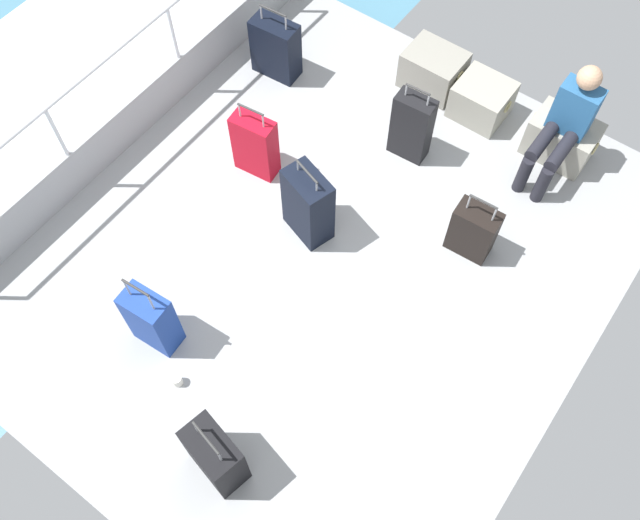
{
  "coord_description": "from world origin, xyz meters",
  "views": [
    {
      "loc": [
        1.67,
        -2.35,
        5.09
      ],
      "look_at": [
        0.08,
        -0.17,
        0.25
      ],
      "focal_mm": 38.91,
      "sensor_mm": 36.0,
      "label": 1
    }
  ],
  "objects_px": {
    "suitcase_3": "(215,455)",
    "paper_cup": "(177,380)",
    "cargo_crate_0": "(433,70)",
    "cargo_crate_1": "(482,100)",
    "suitcase_2": "(276,48)",
    "cargo_crate_2": "(562,139)",
    "suitcase_0": "(412,127)",
    "passenger_seated": "(565,124)",
    "suitcase_6": "(255,145)",
    "suitcase_4": "(308,205)",
    "suitcase_1": "(473,231)",
    "suitcase_5": "(152,320)"
  },
  "relations": [
    {
      "from": "suitcase_3",
      "to": "paper_cup",
      "type": "relative_size",
      "value": 7.6
    },
    {
      "from": "cargo_crate_0",
      "to": "paper_cup",
      "type": "bearing_deg",
      "value": -89.16
    },
    {
      "from": "cargo_crate_1",
      "to": "suitcase_2",
      "type": "bearing_deg",
      "value": -159.47
    },
    {
      "from": "suitcase_1",
      "to": "suitcase_5",
      "type": "bearing_deg",
      "value": -125.76
    },
    {
      "from": "cargo_crate_2",
      "to": "suitcase_3",
      "type": "distance_m",
      "value": 4.04
    },
    {
      "from": "passenger_seated",
      "to": "paper_cup",
      "type": "xyz_separation_m",
      "value": [
        -1.32,
        -3.52,
        -0.53
      ]
    },
    {
      "from": "passenger_seated",
      "to": "suitcase_0",
      "type": "xyz_separation_m",
      "value": [
        -1.11,
        -0.6,
        -0.24
      ]
    },
    {
      "from": "suitcase_4",
      "to": "suitcase_5",
      "type": "distance_m",
      "value": 1.55
    },
    {
      "from": "suitcase_5",
      "to": "suitcase_6",
      "type": "relative_size",
      "value": 1.09
    },
    {
      "from": "passenger_seated",
      "to": "suitcase_2",
      "type": "distance_m",
      "value": 2.76
    },
    {
      "from": "suitcase_3",
      "to": "suitcase_4",
      "type": "bearing_deg",
      "value": 109.18
    },
    {
      "from": "passenger_seated",
      "to": "suitcase_3",
      "type": "relative_size",
      "value": 1.45
    },
    {
      "from": "cargo_crate_1",
      "to": "paper_cup",
      "type": "height_order",
      "value": "cargo_crate_1"
    },
    {
      "from": "suitcase_3",
      "to": "suitcase_5",
      "type": "xyz_separation_m",
      "value": [
        -1.04,
        0.49,
        0.03
      ]
    },
    {
      "from": "suitcase_2",
      "to": "suitcase_5",
      "type": "xyz_separation_m",
      "value": [
        1.0,
        -2.79,
        0.02
      ]
    },
    {
      "from": "cargo_crate_2",
      "to": "passenger_seated",
      "type": "relative_size",
      "value": 0.56
    },
    {
      "from": "suitcase_0",
      "to": "suitcase_5",
      "type": "xyz_separation_m",
      "value": [
        -0.58,
        -2.71,
        -0.03
      ]
    },
    {
      "from": "cargo_crate_2",
      "to": "passenger_seated",
      "type": "bearing_deg",
      "value": -90.0
    },
    {
      "from": "suitcase_1",
      "to": "paper_cup",
      "type": "distance_m",
      "value": 2.64
    },
    {
      "from": "suitcase_1",
      "to": "suitcase_2",
      "type": "bearing_deg",
      "value": 165.85
    },
    {
      "from": "cargo_crate_0",
      "to": "cargo_crate_2",
      "type": "height_order",
      "value": "cargo_crate_2"
    },
    {
      "from": "cargo_crate_1",
      "to": "suitcase_6",
      "type": "bearing_deg",
      "value": -126.46
    },
    {
      "from": "cargo_crate_1",
      "to": "suitcase_2",
      "type": "distance_m",
      "value": 2.01
    },
    {
      "from": "suitcase_5",
      "to": "paper_cup",
      "type": "xyz_separation_m",
      "value": [
        0.37,
        -0.2,
        -0.27
      ]
    },
    {
      "from": "suitcase_3",
      "to": "suitcase_2",
      "type": "bearing_deg",
      "value": 121.89
    },
    {
      "from": "cargo_crate_1",
      "to": "suitcase_1",
      "type": "height_order",
      "value": "suitcase_1"
    },
    {
      "from": "cargo_crate_1",
      "to": "suitcase_6",
      "type": "distance_m",
      "value": 2.17
    },
    {
      "from": "cargo_crate_2",
      "to": "suitcase_4",
      "type": "bearing_deg",
      "value": -123.99
    },
    {
      "from": "passenger_seated",
      "to": "suitcase_3",
      "type": "xyz_separation_m",
      "value": [
        -0.65,
        -3.8,
        -0.29
      ]
    },
    {
      "from": "suitcase_0",
      "to": "passenger_seated",
      "type": "bearing_deg",
      "value": 28.66
    },
    {
      "from": "cargo_crate_2",
      "to": "suitcase_0",
      "type": "distance_m",
      "value": 1.37
    },
    {
      "from": "cargo_crate_1",
      "to": "suitcase_3",
      "type": "distance_m",
      "value": 3.99
    },
    {
      "from": "suitcase_4",
      "to": "suitcase_2",
      "type": "bearing_deg",
      "value": 136.31
    },
    {
      "from": "suitcase_6",
      "to": "paper_cup",
      "type": "relative_size",
      "value": 7.89
    },
    {
      "from": "cargo_crate_2",
      "to": "suitcase_4",
      "type": "height_order",
      "value": "suitcase_4"
    },
    {
      "from": "cargo_crate_0",
      "to": "suitcase_3",
      "type": "bearing_deg",
      "value": -79.86
    },
    {
      "from": "suitcase_0",
      "to": "suitcase_1",
      "type": "height_order",
      "value": "suitcase_0"
    },
    {
      "from": "suitcase_1",
      "to": "suitcase_3",
      "type": "bearing_deg",
      "value": -100.95
    },
    {
      "from": "cargo_crate_1",
      "to": "cargo_crate_2",
      "type": "bearing_deg",
      "value": 0.26
    },
    {
      "from": "passenger_seated",
      "to": "suitcase_4",
      "type": "relative_size",
      "value": 1.35
    },
    {
      "from": "suitcase_4",
      "to": "suitcase_6",
      "type": "distance_m",
      "value": 0.8
    },
    {
      "from": "passenger_seated",
      "to": "cargo_crate_2",
      "type": "bearing_deg",
      "value": 90.0
    },
    {
      "from": "cargo_crate_1",
      "to": "suitcase_3",
      "type": "xyz_separation_m",
      "value": [
        0.16,
        -3.98,
        0.11
      ]
    },
    {
      "from": "suitcase_1",
      "to": "suitcase_3",
      "type": "xyz_separation_m",
      "value": [
        -0.51,
        -2.64,
        0.03
      ]
    },
    {
      "from": "suitcase_1",
      "to": "suitcase_6",
      "type": "xyz_separation_m",
      "value": [
        -1.96,
        -0.4,
        0.06
      ]
    },
    {
      "from": "suitcase_4",
      "to": "cargo_crate_1",
      "type": "bearing_deg",
      "value": 75.0
    },
    {
      "from": "cargo_crate_2",
      "to": "suitcase_2",
      "type": "relative_size",
      "value": 0.81
    },
    {
      "from": "cargo_crate_2",
      "to": "paper_cup",
      "type": "xyz_separation_m",
      "value": [
        -1.32,
        -3.7,
        -0.15
      ]
    },
    {
      "from": "cargo_crate_1",
      "to": "suitcase_1",
      "type": "xyz_separation_m",
      "value": [
        0.67,
        -1.35,
        0.08
      ]
    },
    {
      "from": "suitcase_0",
      "to": "suitcase_6",
      "type": "height_order",
      "value": "suitcase_0"
    }
  ]
}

